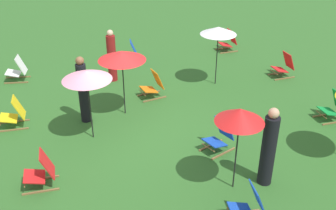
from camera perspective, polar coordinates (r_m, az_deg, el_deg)
The scene contains 18 objects.
ground_plane at distance 10.57m, azimuth -6.07°, elevation -3.53°, with size 40.00×40.00×0.00m, color #2D6026.
deckchair_0 at distance 15.77m, azimuth 8.65°, elevation 8.98°, with size 0.51×0.78×0.83m.
deckchair_1 at distance 14.50m, azimuth -5.49°, elevation 7.39°, with size 0.65×0.85×0.83m.
deckchair_2 at distance 11.71m, azimuth 22.63°, elevation -0.30°, with size 0.54×0.80×0.83m.
deckchair_3 at distance 13.95m, azimuth -20.75°, elevation 4.71°, with size 0.66×0.86×0.83m.
deckchair_4 at distance 7.84m, azimuth 11.57°, elevation -14.05°, with size 0.62×0.84×0.83m.
deckchair_5 at distance 11.24m, azimuth -21.18°, elevation -1.21°, with size 0.58×0.82×0.83m.
deckchair_7 at distance 9.65m, azimuth 7.38°, elevation -4.50°, with size 0.66×0.86×0.83m.
deckchair_9 at distance 13.90m, azimuth 16.27°, elevation 5.37°, with size 0.52×0.79×0.83m.
deckchair_10 at distance 8.89m, azimuth -17.70°, elevation -9.07°, with size 0.57×0.81×0.83m.
deckchair_11 at distance 12.01m, azimuth -2.14°, elevation 2.81°, with size 0.54×0.80×0.83m.
umbrella_0 at distance 12.40m, azimuth 7.24°, elevation 10.51°, with size 1.12×1.12×1.90m.
umbrella_1 at distance 10.58m, azimuth -6.63°, elevation 7.04°, with size 1.28×1.28×1.87m.
umbrella_2 at distance 9.58m, azimuth -11.55°, elevation 4.15°, with size 1.19×1.19×1.84m.
umbrella_4 at distance 7.78m, azimuth 10.26°, elevation -1.49°, with size 0.98×0.98×1.91m.
person_0 at distance 10.72m, azimuth -12.06°, elevation 2.00°, with size 0.37×0.37×1.87m.
person_1 at distance 13.03m, azimuth -8.07°, elevation 6.83°, with size 0.38×0.38×1.72m.
person_2 at distance 8.53m, azimuth 14.20°, elevation -6.09°, with size 0.39×0.39×1.83m.
Camera 1 is at (8.67, -2.25, 5.62)m, focal length 42.57 mm.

